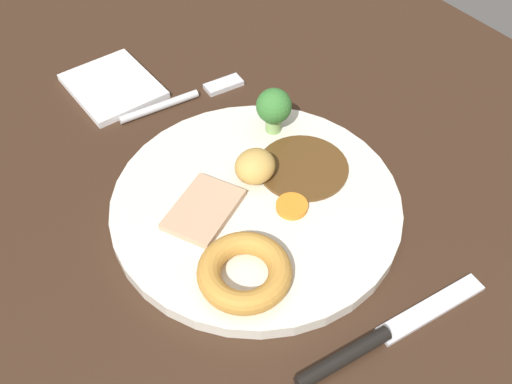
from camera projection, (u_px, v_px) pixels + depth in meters
dining_table at (269, 207)px, 56.91cm from camera, size 120.00×84.00×3.60cm
dinner_plate at (256, 204)px, 53.91cm from camera, size 27.53×27.53×1.40cm
gravy_pool at (301, 165)px, 56.18cm from camera, size 9.04×9.04×0.30cm
meat_slice_main at (204, 210)px, 52.00cm from camera, size 7.86×8.77×0.80cm
yorkshire_pudding at (244, 272)px, 46.72cm from camera, size 7.97×7.97×2.01cm
roast_potato_left at (255, 166)px, 54.04cm from camera, size 4.22×4.48×3.21cm
carrot_coin_front at (290, 207)px, 52.34cm from camera, size 3.00×3.00×0.58cm
broccoli_floret at (274, 108)px, 57.59cm from camera, size 3.68×3.68×5.11cm
fork at (187, 97)px, 65.14cm from camera, size 2.71×15.32×0.90cm
knife at (378, 339)px, 44.82cm from camera, size 3.10×18.56×1.20cm
folded_napkin at (113, 86)px, 66.51cm from camera, size 11.27×9.33×0.80cm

